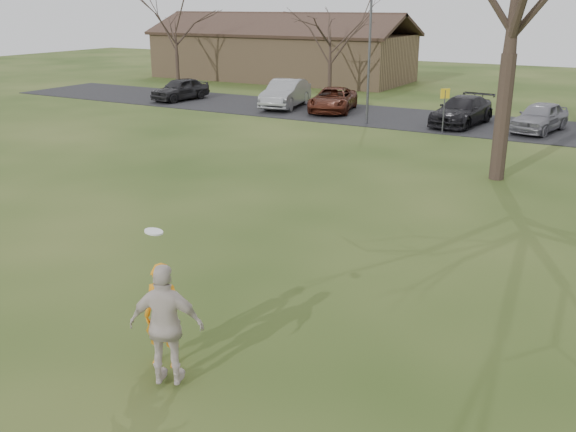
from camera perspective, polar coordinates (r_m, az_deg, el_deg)
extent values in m
plane|color=#1E380F|center=(11.03, -10.61, -13.21)|extent=(120.00, 120.00, 0.00)
cube|color=black|center=(33.14, 18.43, 7.56)|extent=(62.00, 6.50, 0.04)
imported|color=orange|center=(10.75, -11.08, -8.72)|extent=(0.75, 0.60, 1.77)
imported|color=black|center=(40.84, -9.60, 11.12)|extent=(2.08, 4.16, 1.36)
imported|color=gray|center=(37.35, -0.22, 10.88)|extent=(2.55, 5.01, 1.58)
imported|color=#4C1E11|center=(36.03, 4.03, 10.33)|extent=(3.25, 5.04, 1.29)
imported|color=black|center=(32.98, 15.27, 9.06)|extent=(2.44, 4.91, 1.37)
imported|color=gray|center=(32.28, 21.58, 8.22)|extent=(2.37, 4.25, 1.37)
imported|color=beige|center=(10.06, -10.78, -9.55)|extent=(1.25, 0.90, 1.97)
cylinder|color=white|center=(9.44, -11.89, -1.38)|extent=(0.27, 0.27, 0.09)
cube|color=#8C6D4C|center=(52.29, -0.64, 14.05)|extent=(20.00, 8.00, 3.50)
cube|color=#33231C|center=(50.40, -1.88, 16.73)|extent=(20.60, 4.40, 1.78)
cube|color=#33231C|center=(53.94, 0.50, 16.85)|extent=(20.60, 4.40, 1.78)
cube|color=#38281E|center=(52.15, -0.65, 17.56)|extent=(20.60, 0.45, 0.20)
cylinder|color=#47474C|center=(32.10, 7.24, 13.40)|extent=(0.12, 0.12, 6.00)
cylinder|color=#47474C|center=(30.56, 13.73, 9.00)|extent=(0.06, 0.06, 2.00)
cube|color=yellow|center=(30.44, 13.85, 10.58)|extent=(0.35, 0.35, 0.45)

